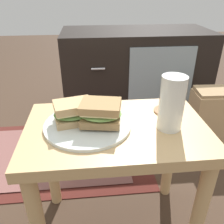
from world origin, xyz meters
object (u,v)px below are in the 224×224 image
(tv_cabinet, at_px, (135,73))
(coaster, at_px, (166,111))
(sandwich_back, at_px, (101,113))
(plate, at_px, (88,125))
(sandwich_front, at_px, (74,112))
(paper_bag, at_px, (210,118))
(beer_glass, at_px, (172,104))

(tv_cabinet, relative_size, coaster, 11.27)
(tv_cabinet, bearing_deg, sandwich_back, -106.93)
(plate, distance_m, sandwich_front, 0.06)
(tv_cabinet, height_order, sandwich_back, tv_cabinet)
(plate, xyz_separation_m, sandwich_front, (-0.04, 0.01, 0.04))
(plate, bearing_deg, sandwich_back, -19.16)
(sandwich_front, bearing_deg, sandwich_back, -19.16)
(tv_cabinet, xyz_separation_m, sandwich_back, (-0.29, -0.95, 0.22))
(tv_cabinet, height_order, plate, tv_cabinet)
(sandwich_front, relative_size, coaster, 1.59)
(tv_cabinet, xyz_separation_m, coaster, (-0.06, -0.87, 0.17))
(sandwich_front, height_order, sandwich_back, sandwich_back)
(sandwich_front, height_order, paper_bag, sandwich_front)
(coaster, relative_size, paper_bag, 0.24)
(beer_glass, bearing_deg, tv_cabinet, 84.93)
(sandwich_back, height_order, coaster, sandwich_back)
(sandwich_front, relative_size, beer_glass, 0.83)
(tv_cabinet, xyz_separation_m, plate, (-0.33, -0.94, 0.17))
(tv_cabinet, relative_size, paper_bag, 2.72)
(beer_glass, relative_size, coaster, 1.92)
(sandwich_front, distance_m, beer_glass, 0.29)
(plate, height_order, sandwich_front, sandwich_front)
(beer_glass, xyz_separation_m, paper_bag, (0.44, 0.51, -0.37))
(beer_glass, relative_size, paper_bag, 0.47)
(sandwich_back, distance_m, paper_bag, 0.87)
(coaster, bearing_deg, tv_cabinet, 85.92)
(tv_cabinet, relative_size, beer_glass, 5.86)
(sandwich_back, xyz_separation_m, beer_glass, (0.20, -0.02, 0.03))
(beer_glass, height_order, coaster, beer_glass)
(tv_cabinet, height_order, coaster, tv_cabinet)
(tv_cabinet, distance_m, sandwich_front, 1.02)
(sandwich_front, bearing_deg, coaster, 9.83)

